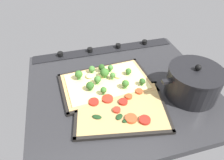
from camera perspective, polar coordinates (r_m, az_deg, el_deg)
The scene contains 7 objects.
ground_plane at distance 88.49cm, azimuth 2.62°, elevation -2.77°, with size 78.37×69.20×3.00cm, color #28282B.
stove_control_panel at distance 111.17cm, azimuth -2.19°, elevation 8.64°, with size 75.24×7.00×2.60cm.
baking_tray_front at distance 88.52cm, azimuth -1.58°, elevation -1.09°, with size 40.69×27.84×1.30cm.
broccoli_pizza at distance 87.74cm, azimuth -1.78°, elevation -0.22°, with size 38.13×25.28×5.78cm.
baking_tray_back at distance 78.52cm, azimuth 2.42°, elevation -7.93°, with size 39.10×32.38×1.30cm.
veggie_pizza_back at distance 77.90cm, azimuth 2.45°, elevation -7.64°, with size 36.31×29.59×1.90cm.
cooking_pot at distance 86.65cm, azimuth 21.98°, elevation -0.59°, with size 28.02×21.24×14.76cm.
Camera 1 is at (20.97, 61.18, 58.90)cm, focal length 32.29 mm.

